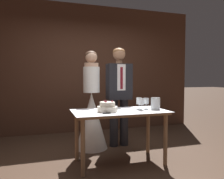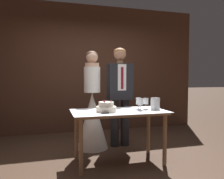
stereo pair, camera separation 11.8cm
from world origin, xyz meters
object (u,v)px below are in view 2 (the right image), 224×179
Objects in this scene: wine_glass_near at (139,102)px; wine_glass_middle at (146,102)px; cake_table at (119,118)px; tiered_cake at (106,107)px; wine_glass_far at (141,102)px; cake_knife at (110,113)px; hurricane_candle at (155,104)px; groom at (120,90)px; bride at (92,113)px.

wine_glass_middle is at bearing -22.30° from wine_glass_near.
cake_table is 0.26m from tiered_cake.
cake_table is at bearing 171.64° from wine_glass_far.
wine_glass_near is at bearing 11.58° from tiered_cake.
hurricane_candle is (0.73, 0.16, 0.08)m from cake_knife.
cake_table is at bearing -176.19° from wine_glass_middle.
wine_glass_middle is 0.76m from groom.
wine_glass_near is (0.51, 0.28, 0.10)m from cake_knife.
wine_glass_middle is (0.10, -0.04, -0.00)m from wine_glass_near.
tiered_cake is 1.63× the size of wine_glass_near.
cake_table is at bearing 175.24° from hurricane_candle.
cake_knife is 0.54m from wine_glass_far.
wine_glass_far is (-0.01, -0.11, 0.00)m from wine_glass_near.
groom reaches higher than cake_table.
cake_knife is 2.29× the size of wine_glass_far.
groom is (0.25, 0.75, 0.34)m from cake_table.
hurricane_candle reaches higher than wine_glass_near.
cake_knife is at bearing -158.77° from wine_glass_middle.
bride is at bearing 132.82° from wine_glass_middle.
wine_glass_near is at bearing 82.57° from wine_glass_far.
hurricane_candle is at bearing 19.64° from cake_knife.
bride is (-0.67, 0.73, -0.25)m from wine_glass_middle.
tiered_cake is (-0.20, -0.04, 0.16)m from cake_table.
wine_glass_far is (0.31, -0.05, 0.21)m from cake_table.
wine_glass_middle is (0.62, 0.07, 0.05)m from tiered_cake.
wine_glass_near is at bearing -83.68° from groom.
cake_table is 0.38m from wine_glass_far.
wine_glass_middle is at bearing 6.17° from tiered_cake.
tiered_cake is 0.82m from bride.
groom is at bearing 72.46° from cake_knife.
wine_glass_near reaches higher than cake_table.
hurricane_candle is (0.23, 0.00, -0.03)m from wine_glass_far.
wine_glass_far is at bearing -146.76° from wine_glass_middle.
bride is (-0.05, 0.79, -0.20)m from tiered_cake.
wine_glass_near reaches higher than wine_glass_far.
tiered_cake is 0.51m from wine_glass_far.
hurricane_candle is (0.12, -0.07, -0.03)m from wine_glass_middle.
cake_knife is at bearing -161.83° from wine_glass_far.
cake_table is at bearing 11.15° from tiered_cake.
bride reaches higher than hurricane_candle.
groom is at bearing 96.32° from wine_glass_near.
wine_glass_middle reaches higher than cake_table.
wine_glass_middle is 1.02m from bride.
wine_glass_near reaches higher than tiered_cake.
cake_table is 7.94× the size of wine_glass_far.
tiered_cake is 0.63m from wine_glass_middle.
cake_knife is 0.22× the size of groom.
groom is (0.45, 0.79, 0.18)m from tiered_cake.
cake_table is at bearing -71.69° from bride.
wine_glass_near is 1.03× the size of wine_glass_middle.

